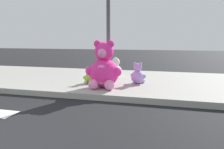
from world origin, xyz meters
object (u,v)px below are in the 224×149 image
object	(u,v)px
plush_lime	(89,77)
plush_white	(115,69)
sign_pole	(108,25)
plush_lavender	(138,75)
plush_pink_large	(104,69)

from	to	relation	value
plush_lime	plush_white	size ratio (longest dim) A/B	0.69
sign_pole	plush_lavender	xyz separation A→B (m)	(0.84, 0.23, -1.45)
plush_lavender	plush_lime	distance (m)	1.44
sign_pole	plush_lime	world-z (taller)	sign_pole
plush_pink_large	plush_lime	xyz separation A→B (m)	(-0.60, 0.47, -0.32)
plush_lime	plush_pink_large	bearing A→B (deg)	-37.96
sign_pole	plush_lime	xyz separation A→B (m)	(-0.56, -0.12, -1.51)
plush_lime	sign_pole	bearing A→B (deg)	11.70
plush_pink_large	plush_lime	distance (m)	0.83
plush_lavender	plush_white	distance (m)	1.25
sign_pole	plush_pink_large	xyz separation A→B (m)	(0.04, -0.59, -1.19)
sign_pole	plush_lavender	size ratio (longest dim) A/B	5.08
sign_pole	plush_white	distance (m)	1.79
plush_pink_large	plush_lavender	size ratio (longest dim) A/B	2.02
plush_pink_large	plush_lavender	world-z (taller)	plush_pink_large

